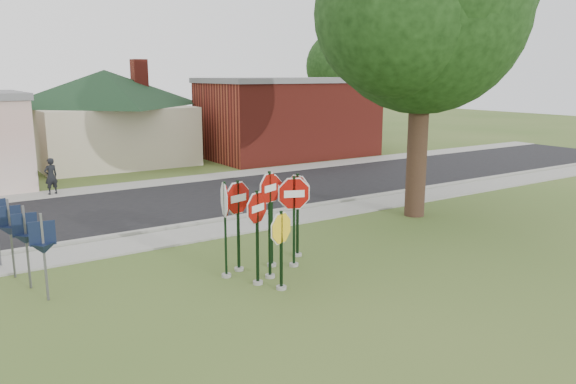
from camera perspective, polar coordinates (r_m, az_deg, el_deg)
ground at (r=13.39m, az=0.79°, el=-9.82°), size 120.00×120.00×0.00m
sidewalk_near at (r=17.96m, az=-9.13°, el=-4.18°), size 60.00×1.60×0.06m
road at (r=22.02m, az=-13.98°, el=-1.42°), size 60.00×7.00×0.04m
sidewalk_far at (r=26.04m, az=-17.17°, el=0.44°), size 60.00×1.60×0.06m
curb at (r=18.84m, az=-10.40°, el=-3.35°), size 60.00×0.20×0.14m
stop_sign_center at (r=13.59m, az=-1.88°, el=-1.80°), size 0.94×0.43×2.79m
stop_sign_yellow at (r=12.99m, az=-0.70°, el=-5.07°), size 0.97×0.39×2.00m
stop_sign_left at (r=13.24m, az=-3.15°, el=-3.35°), size 0.96×0.45×2.41m
stop_sign_right at (r=14.46m, az=0.61°, el=-1.61°), size 1.09×0.44×2.53m
stop_sign_back_right at (r=14.46m, az=-1.70°, el=-1.60°), size 0.99×0.24×2.58m
stop_sign_back_left at (r=14.19m, az=-5.10°, el=-2.06°), size 1.11×0.34×2.49m
stop_sign_far_right at (r=15.29m, az=0.98°, el=-1.12°), size 0.30×1.12×2.45m
stop_sign_far_left at (r=13.75m, az=-6.42°, el=-2.35°), size 0.34×1.11×2.55m
route_sign_row at (r=15.34m, az=-26.38°, el=-3.46°), size 1.43×4.63×2.00m
building_house at (r=33.55m, az=-18.02°, el=9.07°), size 11.60×11.60×6.20m
building_brick at (r=34.59m, az=0.04°, el=7.65°), size 10.20×6.20×4.75m
oak_tree at (r=20.12m, az=13.63°, el=17.60°), size 10.56×9.96×10.56m
bg_tree_right at (r=46.46m, az=5.38°, el=12.59°), size 5.60×5.60×8.40m
pedestrian at (r=25.23m, az=-22.94°, el=1.50°), size 0.63×0.51×1.52m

